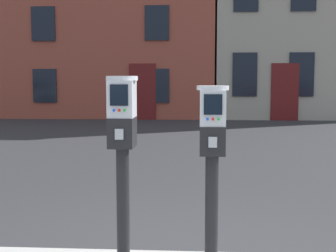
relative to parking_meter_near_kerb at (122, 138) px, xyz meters
The scene contains 3 objects.
parking_meter_near_kerb is the anchor object (origin of this frame).
parking_meter_twin_adjacent 0.61m from the parking_meter_near_kerb, ahead, with size 0.22×0.25×1.30m.
townhouse_orange_brick 17.95m from the parking_meter_near_kerb, 100.30° to the left, with size 8.56×6.24×9.26m.
Camera 1 is at (0.10, -3.34, 1.48)m, focal length 49.77 mm.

